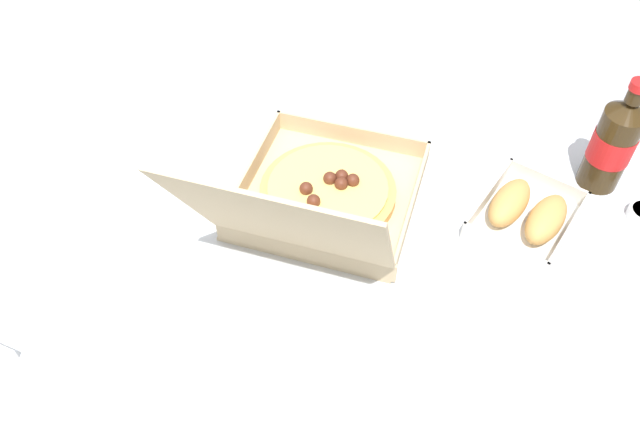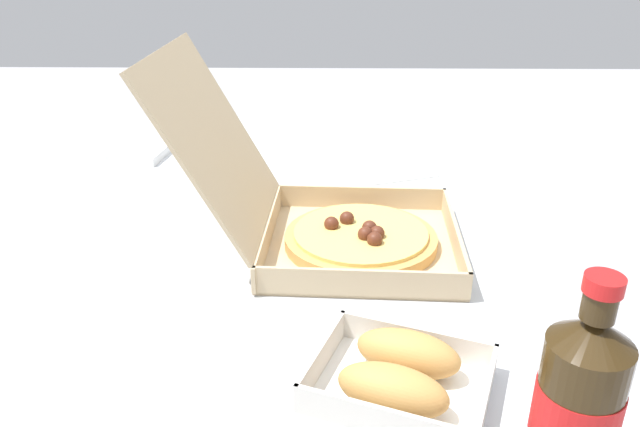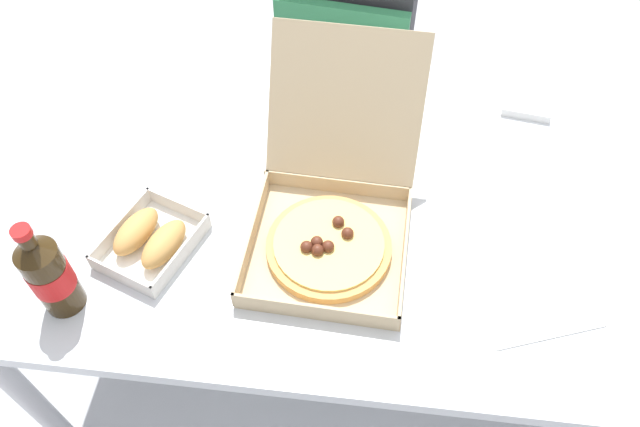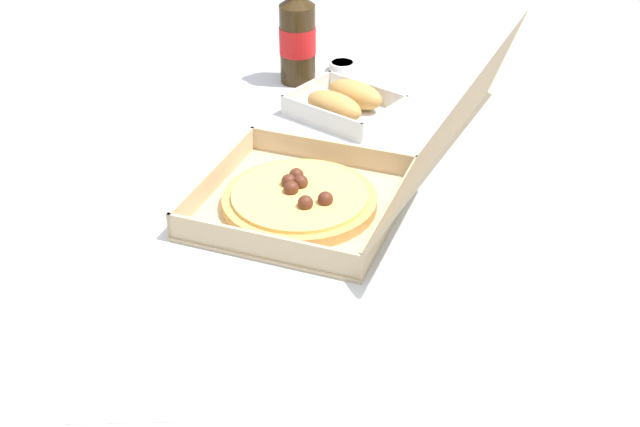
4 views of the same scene
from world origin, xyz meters
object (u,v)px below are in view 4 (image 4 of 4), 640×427
object	(u,v)px
dipping_sauce_cup	(342,66)
paper_menu	(143,359)
bread_side_box	(345,103)
cola_bottle	(297,37)
pizza_box_open	(326,188)

from	to	relation	value
dipping_sauce_cup	paper_menu	bearing A→B (deg)	1.44
bread_side_box	cola_bottle	xyz separation A→B (m)	(-0.12, -0.14, 0.07)
bread_side_box	cola_bottle	size ratio (longest dim) A/B	1.03
cola_bottle	dipping_sauce_cup	distance (m)	0.13
pizza_box_open	paper_menu	size ratio (longest dim) A/B	2.20
cola_bottle	dipping_sauce_cup	size ratio (longest dim) A/B	4.00
pizza_box_open	dipping_sauce_cup	size ratio (longest dim) A/B	8.26
cola_bottle	paper_menu	distance (m)	0.86
cola_bottle	paper_menu	world-z (taller)	cola_bottle
pizza_box_open	bread_side_box	size ratio (longest dim) A/B	2.01
pizza_box_open	dipping_sauce_cup	distance (m)	0.56
cola_bottle	bread_side_box	bearing A→B (deg)	47.84
pizza_box_open	bread_side_box	distance (m)	0.35
bread_side_box	cola_bottle	bearing A→B (deg)	-132.16
dipping_sauce_cup	bread_side_box	bearing A→B (deg)	17.89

